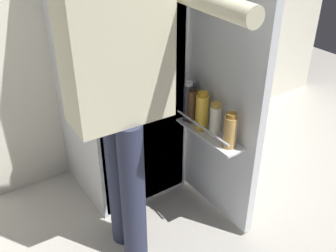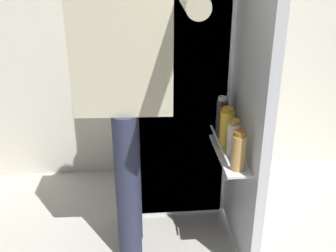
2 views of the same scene
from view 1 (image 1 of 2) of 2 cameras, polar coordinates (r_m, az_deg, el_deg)
ground_plane at (r=2.35m, az=0.25°, el=-14.12°), size 6.40×6.40×0.00m
refrigerator at (r=2.24m, az=-6.29°, el=9.67°), size 0.63×1.13×1.72m
person at (r=1.67m, az=-6.89°, el=6.28°), size 0.53×0.75×1.62m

